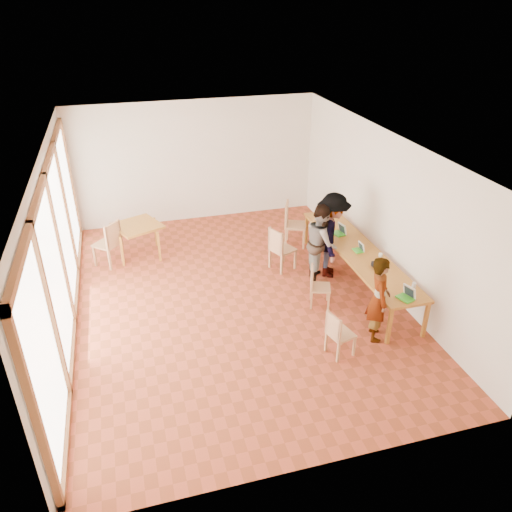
# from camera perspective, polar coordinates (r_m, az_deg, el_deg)

# --- Properties ---
(ground) EXTENTS (8.00, 8.00, 0.00)m
(ground) POSITION_cam_1_polar(r_m,az_deg,el_deg) (9.67, -2.48, -4.87)
(ground) COLOR #A64228
(ground) RESTS_ON ground
(wall_back) EXTENTS (6.00, 0.10, 3.00)m
(wall_back) POSITION_cam_1_polar(r_m,az_deg,el_deg) (12.61, -6.92, 10.65)
(wall_back) COLOR silver
(wall_back) RESTS_ON ground
(wall_front) EXTENTS (6.00, 0.10, 3.00)m
(wall_front) POSITION_cam_1_polar(r_m,az_deg,el_deg) (5.72, 6.80, -13.48)
(wall_front) COLOR silver
(wall_front) RESTS_ON ground
(wall_right) EXTENTS (0.10, 8.00, 3.00)m
(wall_right) POSITION_cam_1_polar(r_m,az_deg,el_deg) (9.97, 14.41, 5.07)
(wall_right) COLOR silver
(wall_right) RESTS_ON ground
(window_wall) EXTENTS (0.10, 8.00, 3.00)m
(window_wall) POSITION_cam_1_polar(r_m,az_deg,el_deg) (8.84, -21.70, 0.78)
(window_wall) COLOR white
(window_wall) RESTS_ON ground
(ceiling) EXTENTS (6.00, 8.00, 0.04)m
(ceiling) POSITION_cam_1_polar(r_m,az_deg,el_deg) (8.40, -2.92, 12.62)
(ceiling) COLOR white
(ceiling) RESTS_ON wall_back
(communal_table) EXTENTS (0.80, 4.00, 0.75)m
(communal_table) POSITION_cam_1_polar(r_m,az_deg,el_deg) (10.01, 11.61, 0.43)
(communal_table) COLOR #A36C24
(communal_table) RESTS_ON ground
(side_table) EXTENTS (0.90, 0.90, 0.75)m
(side_table) POSITION_cam_1_polar(r_m,az_deg,el_deg) (11.18, -13.36, 3.12)
(side_table) COLOR #A36C24
(side_table) RESTS_ON ground
(chair_near) EXTENTS (0.45, 0.45, 0.43)m
(chair_near) POSITION_cam_1_polar(r_m,az_deg,el_deg) (8.11, 9.26, -8.37)
(chair_near) COLOR tan
(chair_near) RESTS_ON ground
(chair_mid) EXTENTS (0.48, 0.48, 0.42)m
(chair_mid) POSITION_cam_1_polar(r_m,az_deg,el_deg) (9.30, 6.87, -3.00)
(chair_mid) COLOR tan
(chair_mid) RESTS_ON ground
(chair_far) EXTENTS (0.58, 0.58, 0.51)m
(chair_far) POSITION_cam_1_polar(r_m,az_deg,el_deg) (10.35, 2.67, 1.25)
(chair_far) COLOR tan
(chair_far) RESTS_ON ground
(chair_empty) EXTENTS (0.63, 0.63, 0.54)m
(chair_empty) POSITION_cam_1_polar(r_m,az_deg,el_deg) (11.43, 4.02, 4.20)
(chair_empty) COLOR tan
(chair_empty) RESTS_ON ground
(chair_spare) EXTENTS (0.66, 0.66, 0.54)m
(chair_spare) POSITION_cam_1_polar(r_m,az_deg,el_deg) (10.95, -16.34, 1.86)
(chair_spare) COLOR tan
(chair_spare) RESTS_ON ground
(person_near) EXTENTS (0.52, 0.64, 1.53)m
(person_near) POSITION_cam_1_polar(r_m,az_deg,el_deg) (8.50, 13.85, -4.77)
(person_near) COLOR gray
(person_near) RESTS_ON ground
(person_mid) EXTENTS (0.80, 0.92, 1.63)m
(person_mid) POSITION_cam_1_polar(r_m,az_deg,el_deg) (10.02, 7.49, 1.53)
(person_mid) COLOR gray
(person_mid) RESTS_ON ground
(person_far) EXTENTS (1.07, 1.32, 1.78)m
(person_far) POSITION_cam_1_polar(r_m,az_deg,el_deg) (10.16, 8.66, 2.33)
(person_far) COLOR gray
(person_far) RESTS_ON ground
(laptop_near) EXTENTS (0.30, 0.32, 0.22)m
(laptop_near) POSITION_cam_1_polar(r_m,az_deg,el_deg) (8.64, 16.90, -4.28)
(laptop_near) COLOR green
(laptop_near) RESTS_ON communal_table
(laptop_mid) EXTENTS (0.19, 0.22, 0.18)m
(laptop_mid) POSITION_cam_1_polar(r_m,az_deg,el_deg) (9.95, 11.74, 0.84)
(laptop_mid) COLOR green
(laptop_mid) RESTS_ON communal_table
(laptop_far) EXTENTS (0.28, 0.30, 0.23)m
(laptop_far) POSITION_cam_1_polar(r_m,az_deg,el_deg) (10.56, 9.59, 2.83)
(laptop_far) COLOR green
(laptop_far) RESTS_ON communal_table
(yellow_mug) EXTENTS (0.15, 0.15, 0.11)m
(yellow_mug) POSITION_cam_1_polar(r_m,az_deg,el_deg) (10.95, 7.65, 3.90)
(yellow_mug) COLOR yellow
(yellow_mug) RESTS_ON communal_table
(green_bottle) EXTENTS (0.07, 0.07, 0.28)m
(green_bottle) POSITION_cam_1_polar(r_m,az_deg,el_deg) (10.91, 8.16, 4.25)
(green_bottle) COLOR #1A631F
(green_bottle) RESTS_ON communal_table
(clear_glass) EXTENTS (0.07, 0.07, 0.09)m
(clear_glass) POSITION_cam_1_polar(r_m,az_deg,el_deg) (8.98, 17.61, -3.18)
(clear_glass) COLOR silver
(clear_glass) RESTS_ON communal_table
(condiment_cup) EXTENTS (0.08, 0.08, 0.06)m
(condiment_cup) POSITION_cam_1_polar(r_m,az_deg,el_deg) (9.84, 14.06, 0.13)
(condiment_cup) COLOR white
(condiment_cup) RESTS_ON communal_table
(pink_phone) EXTENTS (0.05, 0.10, 0.01)m
(pink_phone) POSITION_cam_1_polar(r_m,az_deg,el_deg) (8.61, 16.81, -4.83)
(pink_phone) COLOR #D54162
(pink_phone) RESTS_ON communal_table
(black_pouch) EXTENTS (0.16, 0.26, 0.09)m
(black_pouch) POSITION_cam_1_polar(r_m,az_deg,el_deg) (9.41, 13.80, -1.12)
(black_pouch) COLOR black
(black_pouch) RESTS_ON communal_table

